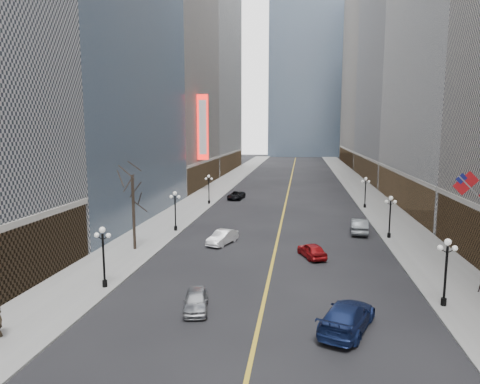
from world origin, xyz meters
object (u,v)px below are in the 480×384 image
(streetlamp_east_2, at_px, (390,212))
(streetlamp_west_1, at_px, (103,251))
(car_sb_far, at_px, (360,226))
(car_sb_mid, at_px, (312,250))
(car_nb_far, at_px, (236,195))
(car_sb_near, at_px, (347,316))
(streetlamp_west_2, at_px, (175,207))
(car_nb_near, at_px, (196,300))
(streetlamp_east_1, at_px, (446,265))
(car_nb_mid, at_px, (222,237))
(streetlamp_east_3, at_px, (365,189))
(streetlamp_west_3, at_px, (209,186))

(streetlamp_east_2, xyz_separation_m, streetlamp_west_1, (-23.60, -18.00, 0.00))
(car_sb_far, bearing_deg, car_sb_mid, 67.29)
(car_nb_far, distance_m, car_sb_near, 47.77)
(streetlamp_east_2, xyz_separation_m, car_sb_mid, (-8.35, -7.95, -2.22))
(streetlamp_west_2, bearing_deg, streetlamp_west_1, -90.00)
(streetlamp_west_1, xyz_separation_m, car_sb_near, (16.96, -4.16, -2.07))
(car_nb_near, distance_m, car_sb_mid, 14.88)
(streetlamp_east_1, height_order, car_nb_mid, streetlamp_east_1)
(car_nb_far, xyz_separation_m, car_sb_far, (17.37, -21.51, 0.18))
(streetlamp_west_2, xyz_separation_m, car_sb_mid, (15.25, -7.95, -2.22))
(streetlamp_east_1, relative_size, car_nb_mid, 1.05)
(streetlamp_east_3, height_order, car_nb_near, streetlamp_east_3)
(streetlamp_west_2, bearing_deg, streetlamp_west_3, 90.00)
(car_sb_near, bearing_deg, streetlamp_west_3, -46.13)
(streetlamp_west_3, relative_size, car_sb_near, 0.79)
(streetlamp_east_2, distance_m, streetlamp_west_1, 29.68)
(streetlamp_east_1, bearing_deg, car_sb_near, -147.92)
(car_sb_mid, bearing_deg, car_sb_near, 75.13)
(streetlamp_east_3, relative_size, streetlamp_west_1, 1.00)
(car_sb_mid, relative_size, car_sb_far, 0.78)
(car_sb_far, bearing_deg, streetlamp_east_1, 103.99)
(streetlamp_west_1, relative_size, car_nb_near, 1.18)
(streetlamp_east_1, xyz_separation_m, car_nb_far, (-20.17, 41.65, -2.23))
(streetlamp_west_2, bearing_deg, streetlamp_east_1, -37.33)
(car_sb_mid, xyz_separation_m, car_sb_far, (5.55, 10.10, 0.16))
(streetlamp_west_1, xyz_separation_m, car_nb_near, (7.55, -2.69, -2.25))
(streetlamp_east_3, bearing_deg, streetlamp_east_2, -90.00)
(car_nb_mid, distance_m, car_sb_near, 20.54)
(car_nb_mid, bearing_deg, car_sb_near, -39.84)
(streetlamp_east_3, relative_size, streetlamp_west_3, 1.00)
(streetlamp_east_3, xyz_separation_m, car_sb_near, (-6.64, -40.16, -2.07))
(streetlamp_east_1, height_order, streetlamp_west_3, same)
(streetlamp_east_1, relative_size, car_sb_far, 0.88)
(streetlamp_east_3, relative_size, car_nb_far, 0.94)
(car_nb_far, height_order, car_sb_near, car_sb_near)
(streetlamp_west_1, height_order, streetlamp_west_2, same)
(streetlamp_east_3, bearing_deg, car_nb_near, -112.53)
(streetlamp_east_1, bearing_deg, car_nb_mid, 142.20)
(streetlamp_east_1, distance_m, car_nb_near, 16.43)
(streetlamp_east_3, xyz_separation_m, streetlamp_west_3, (-23.60, 0.00, 0.00))
(streetlamp_east_2, xyz_separation_m, streetlamp_west_2, (-23.60, 0.00, 0.00))
(streetlamp_west_3, height_order, car_nb_mid, streetlamp_west_3)
(streetlamp_east_3, bearing_deg, car_sb_mid, -107.83)
(car_sb_far, bearing_deg, streetlamp_west_3, -31.25)
(streetlamp_east_2, relative_size, car_nb_far, 0.94)
(streetlamp_east_1, relative_size, car_sb_mid, 1.13)
(streetlamp_west_2, distance_m, car_sb_near, 27.98)
(car_nb_mid, relative_size, car_nb_far, 0.90)
(streetlamp_west_2, relative_size, car_nb_mid, 1.05)
(streetlamp_east_2, height_order, car_nb_far, streetlamp_east_2)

